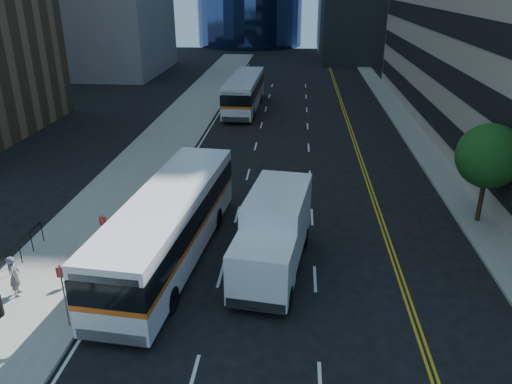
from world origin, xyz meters
TOP-DOWN VIEW (x-y plane):
  - ground at (0.00, 0.00)m, footprint 160.00×160.00m
  - sidewalk_west at (-10.50, 25.00)m, footprint 5.00×90.00m
  - sidewalk_east at (9.00, 25.00)m, footprint 2.00×90.00m
  - street_tree at (9.00, 8.00)m, footprint 3.20×3.20m
  - bus_front at (-5.87, 3.13)m, footprint 3.86×12.70m
  - bus_rear at (-5.56, 31.69)m, footprint 2.94×12.28m
  - box_truck at (-1.30, 2.65)m, footprint 3.27×7.15m
  - pedestrian at (-11.22, -0.31)m, footprint 0.59×0.72m

SIDE VIEW (x-z plane):
  - ground at x=0.00m, z-range 0.00..0.00m
  - sidewalk_west at x=-10.50m, z-range 0.00..0.15m
  - sidewalk_east at x=9.00m, z-range 0.00..0.15m
  - pedestrian at x=-11.22m, z-range 0.15..1.85m
  - bus_rear at x=-5.56m, z-range 0.14..3.30m
  - box_truck at x=-1.30m, z-range 0.09..3.39m
  - bus_front at x=-5.87m, z-range 0.15..3.37m
  - street_tree at x=9.00m, z-range 1.09..6.19m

